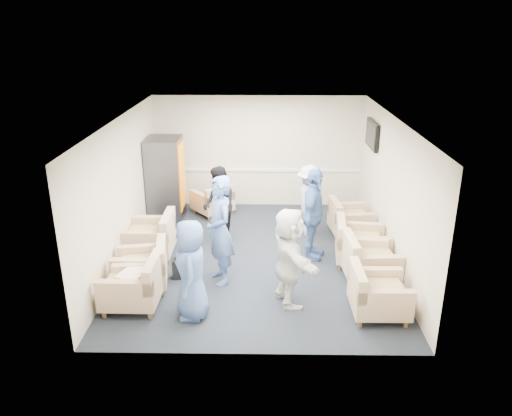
{
  "coord_description": "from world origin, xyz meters",
  "views": [
    {
      "loc": [
        0.13,
        -8.75,
        4.33
      ],
      "look_at": [
        -0.02,
        0.2,
        0.96
      ],
      "focal_mm": 35.0,
      "sensor_mm": 36.0,
      "label": 1
    }
  ],
  "objects_px": {
    "armchair_corner": "(214,202)",
    "armchair_right_far": "(348,220)",
    "armchair_left_near": "(135,286)",
    "person_front_right": "(289,257)",
    "armchair_right_midnear": "(367,262)",
    "armchair_left_mid": "(145,269)",
    "person_back_left": "(219,205)",
    "armchair_left_far": "(152,239)",
    "person_front_left": "(191,270)",
    "person_mid_right": "(313,214)",
    "person_back_right": "(310,201)",
    "armchair_right_near": "(376,295)",
    "armchair_right_midfar": "(357,245)",
    "vending_machine": "(166,179)",
    "person_mid_left": "(220,230)"
  },
  "relations": [
    {
      "from": "armchair_corner",
      "to": "person_mid_right",
      "type": "distance_m",
      "value": 3.17
    },
    {
      "from": "person_back_right",
      "to": "armchair_right_midfar",
      "type": "bearing_deg",
      "value": -163.0
    },
    {
      "from": "armchair_left_far",
      "to": "armchair_right_near",
      "type": "distance_m",
      "value": 4.39
    },
    {
      "from": "armchair_left_mid",
      "to": "armchair_right_midfar",
      "type": "bearing_deg",
      "value": 95.63
    },
    {
      "from": "vending_machine",
      "to": "armchair_left_mid",
      "type": "bearing_deg",
      "value": -86.59
    },
    {
      "from": "person_back_right",
      "to": "person_front_right",
      "type": "height_order",
      "value": "person_front_right"
    },
    {
      "from": "armchair_left_mid",
      "to": "armchair_left_far",
      "type": "distance_m",
      "value": 1.2
    },
    {
      "from": "armchair_left_mid",
      "to": "person_back_right",
      "type": "distance_m",
      "value": 3.81
    },
    {
      "from": "armchair_right_far",
      "to": "person_front_right",
      "type": "height_order",
      "value": "person_front_right"
    },
    {
      "from": "person_front_right",
      "to": "armchair_right_near",
      "type": "bearing_deg",
      "value": -120.84
    },
    {
      "from": "armchair_corner",
      "to": "person_mid_right",
      "type": "xyz_separation_m",
      "value": [
        2.12,
        -2.28,
        0.58
      ]
    },
    {
      "from": "armchair_left_far",
      "to": "person_mid_right",
      "type": "height_order",
      "value": "person_mid_right"
    },
    {
      "from": "armchair_left_mid",
      "to": "armchair_corner",
      "type": "distance_m",
      "value": 3.58
    },
    {
      "from": "armchair_left_far",
      "to": "person_mid_left",
      "type": "relative_size",
      "value": 0.48
    },
    {
      "from": "person_front_right",
      "to": "armchair_left_mid",
      "type": "bearing_deg",
      "value": 62.48
    },
    {
      "from": "armchair_right_midfar",
      "to": "person_front_left",
      "type": "bearing_deg",
      "value": 129.68
    },
    {
      "from": "armchair_left_near",
      "to": "person_back_left",
      "type": "height_order",
      "value": "person_back_left"
    },
    {
      "from": "armchair_left_mid",
      "to": "person_mid_right",
      "type": "xyz_separation_m",
      "value": [
        2.97,
        1.2,
        0.55
      ]
    },
    {
      "from": "armchair_corner",
      "to": "armchair_right_far",
      "type": "bearing_deg",
      "value": 119.04
    },
    {
      "from": "armchair_right_near",
      "to": "armchair_right_midnear",
      "type": "xyz_separation_m",
      "value": [
        0.08,
        1.09,
        0.02
      ]
    },
    {
      "from": "armchair_left_far",
      "to": "person_back_right",
      "type": "bearing_deg",
      "value": 109.55
    },
    {
      "from": "armchair_left_near",
      "to": "armchair_left_mid",
      "type": "bearing_deg",
      "value": -179.95
    },
    {
      "from": "armchair_right_midnear",
      "to": "armchair_left_mid",
      "type": "bearing_deg",
      "value": 90.6
    },
    {
      "from": "armchair_left_near",
      "to": "armchair_right_midnear",
      "type": "xyz_separation_m",
      "value": [
        3.87,
        0.9,
        0.01
      ]
    },
    {
      "from": "armchair_left_far",
      "to": "armchair_right_midfar",
      "type": "xyz_separation_m",
      "value": [
        3.93,
        -0.19,
        -0.01
      ]
    },
    {
      "from": "armchair_left_far",
      "to": "armchair_corner",
      "type": "relative_size",
      "value": 0.84
    },
    {
      "from": "vending_machine",
      "to": "person_mid_right",
      "type": "xyz_separation_m",
      "value": [
        3.16,
        -1.99,
        -0.06
      ]
    },
    {
      "from": "armchair_corner",
      "to": "person_back_left",
      "type": "distance_m",
      "value": 1.63
    },
    {
      "from": "armchair_left_mid",
      "to": "armchair_right_midnear",
      "type": "height_order",
      "value": "armchair_right_midnear"
    },
    {
      "from": "armchair_right_far",
      "to": "person_front_left",
      "type": "relative_size",
      "value": 0.57
    },
    {
      "from": "armchair_right_near",
      "to": "person_front_left",
      "type": "xyz_separation_m",
      "value": [
        -2.84,
        -0.08,
        0.46
      ]
    },
    {
      "from": "vending_machine",
      "to": "person_mid_left",
      "type": "relative_size",
      "value": 0.99
    },
    {
      "from": "person_back_left",
      "to": "person_mid_right",
      "type": "xyz_separation_m",
      "value": [
        1.85,
        -0.75,
        0.1
      ]
    },
    {
      "from": "armchair_right_near",
      "to": "person_front_left",
      "type": "bearing_deg",
      "value": 91.23
    },
    {
      "from": "armchair_right_midnear",
      "to": "person_front_right",
      "type": "xyz_separation_m",
      "value": [
        -1.42,
        -0.75,
        0.46
      ]
    },
    {
      "from": "armchair_left_mid",
      "to": "person_back_left",
      "type": "distance_m",
      "value": 2.29
    },
    {
      "from": "armchair_left_near",
      "to": "person_mid_right",
      "type": "relative_size",
      "value": 0.5
    },
    {
      "from": "armchair_left_near",
      "to": "armchair_right_midfar",
      "type": "bearing_deg",
      "value": 114.12
    },
    {
      "from": "armchair_right_near",
      "to": "armchair_corner",
      "type": "xyz_separation_m",
      "value": [
        -2.93,
        4.29,
        -0.03
      ]
    },
    {
      "from": "person_front_left",
      "to": "person_mid_right",
      "type": "relative_size",
      "value": 0.89
    },
    {
      "from": "armchair_right_midnear",
      "to": "armchair_corner",
      "type": "distance_m",
      "value": 4.4
    },
    {
      "from": "armchair_corner",
      "to": "vending_machine",
      "type": "xyz_separation_m",
      "value": [
        -1.04,
        -0.29,
        0.64
      ]
    },
    {
      "from": "armchair_right_near",
      "to": "armchair_left_near",
      "type": "bearing_deg",
      "value": 86.7
    },
    {
      "from": "person_front_left",
      "to": "person_back_left",
      "type": "distance_m",
      "value": 2.85
    },
    {
      "from": "armchair_left_far",
      "to": "armchair_right_far",
      "type": "height_order",
      "value": "armchair_left_far"
    },
    {
      "from": "armchair_left_far",
      "to": "person_mid_left",
      "type": "distance_m",
      "value": 1.81
    },
    {
      "from": "person_back_left",
      "to": "person_front_right",
      "type": "height_order",
      "value": "person_front_right"
    },
    {
      "from": "armchair_left_near",
      "to": "person_mid_right",
      "type": "distance_m",
      "value": 3.53
    },
    {
      "from": "armchair_corner",
      "to": "person_front_left",
      "type": "height_order",
      "value": "person_front_left"
    },
    {
      "from": "armchair_left_near",
      "to": "person_front_right",
      "type": "xyz_separation_m",
      "value": [
        2.45,
        0.15,
        0.47
      ]
    }
  ]
}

